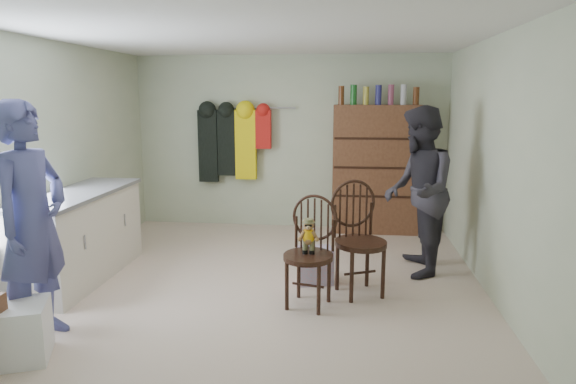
# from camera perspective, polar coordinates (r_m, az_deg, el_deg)

# --- Properties ---
(ground_plane) EXTENTS (5.00, 5.00, 0.00)m
(ground_plane) POSITION_cam_1_polar(r_m,az_deg,el_deg) (5.38, -2.94, -10.34)
(ground_plane) COLOR beige
(ground_plane) RESTS_ON ground
(room_walls) EXTENTS (5.00, 5.00, 5.00)m
(room_walls) POSITION_cam_1_polar(r_m,az_deg,el_deg) (5.56, -2.19, 7.07)
(room_walls) COLOR beige
(room_walls) RESTS_ON ground
(counter) EXTENTS (0.64, 1.86, 0.94)m
(counter) POSITION_cam_1_polar(r_m,az_deg,el_deg) (5.87, -22.18, -4.49)
(counter) COLOR silver
(counter) RESTS_ON ground
(plastic_tub) EXTENTS (0.57, 0.56, 0.42)m
(plastic_tub) POSITION_cam_1_polar(r_m,az_deg,el_deg) (4.40, -27.98, -13.63)
(plastic_tub) COLOR white
(plastic_tub) RESTS_ON ground
(chair_front) EXTENTS (0.55, 0.55, 1.02)m
(chair_front) POSITION_cam_1_polar(r_m,az_deg,el_deg) (4.75, 2.49, -5.95)
(chair_front) COLOR #341C12
(chair_front) RESTS_ON ground
(chair_far) EXTENTS (0.65, 0.65, 1.11)m
(chair_far) POSITION_cam_1_polar(r_m,az_deg,el_deg) (5.07, 7.78, -4.61)
(chair_far) COLOR #341C12
(chair_far) RESTS_ON ground
(striped_bag) EXTENTS (0.40, 0.35, 0.37)m
(striped_bag) POSITION_cam_1_polar(r_m,az_deg,el_deg) (5.41, 3.04, -8.14)
(striped_bag) COLOR #E57282
(striped_bag) RESTS_ON ground
(person_left) EXTENTS (0.54, 0.75, 1.90)m
(person_left) POSITION_cam_1_polar(r_m,az_deg,el_deg) (4.46, -26.57, -3.12)
(person_left) COLOR #484B84
(person_left) RESTS_ON ground
(person_right) EXTENTS (0.71, 0.90, 1.83)m
(person_right) POSITION_cam_1_polar(r_m,az_deg,el_deg) (5.67, 14.27, 0.06)
(person_right) COLOR #2D2B33
(person_right) RESTS_ON ground
(dresser) EXTENTS (1.20, 0.39, 2.07)m
(dresser) POSITION_cam_1_polar(r_m,az_deg,el_deg) (7.33, 9.71, 2.60)
(dresser) COLOR brown
(dresser) RESTS_ON ground
(coat_rack) EXTENTS (1.42, 0.12, 1.09)m
(coat_rack) POSITION_cam_1_polar(r_m,az_deg,el_deg) (7.55, -6.26, 5.48)
(coat_rack) COLOR #99999E
(coat_rack) RESTS_ON ground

